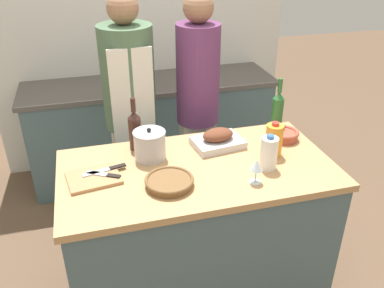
{
  "coord_description": "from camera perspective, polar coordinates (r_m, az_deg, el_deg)",
  "views": [
    {
      "loc": [
        -0.53,
        -1.83,
        2.11
      ],
      "look_at": [
        0.0,
        0.12,
        1.01
      ],
      "focal_mm": 38.0,
      "sensor_mm": 36.0,
      "label": 1
    }
  ],
  "objects": [
    {
      "name": "mixing_bowl",
      "position": [
        2.57,
        12.83,
        1.29
      ],
      "size": [
        0.18,
        0.18,
        0.06
      ],
      "color": "#A84C38",
      "rests_on": "kitchen_island"
    },
    {
      "name": "person_cook_aproned",
      "position": [
        2.89,
        -8.62,
        4.96
      ],
      "size": [
        0.36,
        0.36,
        1.75
      ],
      "rotation": [
        0.0,
        0.0,
        0.01
      ],
      "color": "beige",
      "rests_on": "ground_plane"
    },
    {
      "name": "kitchen_island",
      "position": [
        2.51,
        0.73,
        -12.22
      ],
      "size": [
        1.51,
        0.79,
        0.93
      ],
      "color": "#4C666B",
      "rests_on": "ground_plane"
    },
    {
      "name": "roasting_pan",
      "position": [
        2.43,
        3.64,
        0.62
      ],
      "size": [
        0.32,
        0.25,
        0.11
      ],
      "color": "#BCBCC1",
      "rests_on": "kitchen_island"
    },
    {
      "name": "person_cook_guest",
      "position": [
        2.93,
        0.81,
        5.83
      ],
      "size": [
        0.3,
        0.3,
        1.74
      ],
      "rotation": [
        0.0,
        0.0,
        -0.01
      ],
      "color": "beige",
      "rests_on": "ground_plane"
    },
    {
      "name": "milk_jug",
      "position": [
        2.22,
        10.73,
        -1.24
      ],
      "size": [
        0.09,
        0.09,
        0.2
      ],
      "color": "white",
      "rests_on": "kitchen_island"
    },
    {
      "name": "wine_bottle_dark",
      "position": [
        2.64,
        11.91,
        4.68
      ],
      "size": [
        0.07,
        0.07,
        0.35
      ],
      "color": "#28662D",
      "rests_on": "kitchen_island"
    },
    {
      "name": "ground_plane",
      "position": [
        2.84,
        0.67,
        -19.36
      ],
      "size": [
        12.0,
        12.0,
        0.0
      ],
      "primitive_type": "plane",
      "color": "brown"
    },
    {
      "name": "wine_glass_left",
      "position": [
        2.08,
        9.03,
        -3.08
      ],
      "size": [
        0.07,
        0.07,
        0.14
      ],
      "color": "silver",
      "rests_on": "kitchen_island"
    },
    {
      "name": "back_counter",
      "position": [
        3.75,
        -5.58,
        2.23
      ],
      "size": [
        2.19,
        0.6,
        0.9
      ],
      "color": "#4C666B",
      "rests_on": "ground_plane"
    },
    {
      "name": "back_wall",
      "position": [
        3.81,
        -7.17,
        15.71
      ],
      "size": [
        2.69,
        0.1,
        2.55
      ],
      "color": "silver",
      "rests_on": "ground_plane"
    },
    {
      "name": "wicker_basket",
      "position": [
        2.07,
        -3.2,
        -5.29
      ],
      "size": [
        0.25,
        0.25,
        0.05
      ],
      "color": "brown",
      "rests_on": "kitchen_island"
    },
    {
      "name": "condiment_bottle_tall",
      "position": [
        3.48,
        -6.14,
        9.44
      ],
      "size": [
        0.06,
        0.06,
        0.17
      ],
      "color": "#B28E2D",
      "rests_on": "back_counter"
    },
    {
      "name": "cutting_board",
      "position": [
        2.19,
        -13.64,
        -4.64
      ],
      "size": [
        0.29,
        0.25,
        0.02
      ],
      "color": "#AD7F51",
      "rests_on": "kitchen_island"
    },
    {
      "name": "condiment_bottle_short",
      "position": [
        3.62,
        -0.3,
        10.35
      ],
      "size": [
        0.06,
        0.06,
        0.17
      ],
      "color": "maroon",
      "rests_on": "back_counter"
    },
    {
      "name": "juice_jug",
      "position": [
        2.35,
        11.43,
        0.57
      ],
      "size": [
        0.1,
        0.1,
        0.21
      ],
      "color": "orange",
      "rests_on": "kitchen_island"
    },
    {
      "name": "stock_pot",
      "position": [
        2.29,
        -5.95,
        -0.15
      ],
      "size": [
        0.18,
        0.18,
        0.19
      ],
      "color": "#B7B7BC",
      "rests_on": "kitchen_island"
    },
    {
      "name": "wine_bottle_green",
      "position": [
        2.38,
        -8.03,
        2.08
      ],
      "size": [
        0.07,
        0.07,
        0.32
      ],
      "color": "#381E19",
      "rests_on": "kitchen_island"
    },
    {
      "name": "knife_paring",
      "position": [
        2.18,
        -12.19,
        -4.22
      ],
      "size": [
        0.18,
        0.12,
        0.01
      ],
      "color": "#B7B7BC",
      "rests_on": "cutting_board"
    },
    {
      "name": "knife_chef",
      "position": [
        2.22,
        -11.99,
        -3.54
      ],
      "size": [
        0.24,
        0.08,
        0.01
      ],
      "color": "#B7B7BC",
      "rests_on": "cutting_board"
    }
  ]
}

